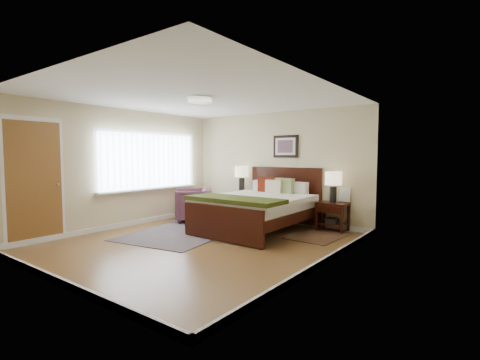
{
  "coord_description": "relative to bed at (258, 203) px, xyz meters",
  "views": [
    {
      "loc": [
        4.13,
        -4.38,
        1.51
      ],
      "look_at": [
        0.17,
        0.91,
        1.05
      ],
      "focal_mm": 26.0,
      "sensor_mm": 36.0,
      "label": 1
    }
  ],
  "objects": [
    {
      "name": "nightstand_left",
      "position": [
        -1.07,
        0.88,
        -0.04
      ],
      "size": [
        0.55,
        0.49,
        0.65
      ],
      "color": "black",
      "rests_on": "ground"
    },
    {
      "name": "nightstand_right",
      "position": [
        1.21,
        0.88,
        -0.21
      ],
      "size": [
        0.58,
        0.44,
        0.58
      ],
      "color": "black",
      "rests_on": "ground"
    },
    {
      "name": "bed",
      "position": [
        0.0,
        0.0,
        0.0
      ],
      "size": [
        1.88,
        2.29,
        1.23
      ],
      "color": "black",
      "rests_on": "ground"
    },
    {
      "name": "ceiling",
      "position": [
        -0.27,
        -1.37,
        1.93
      ],
      "size": [
        4.5,
        5.0,
        0.02
      ],
      "primitive_type": "cube",
      "color": "white",
      "rests_on": "back_wall"
    },
    {
      "name": "right_wall",
      "position": [
        1.98,
        -1.37,
        0.68
      ],
      "size": [
        0.04,
        5.0,
        2.5
      ],
      "primitive_type": "cube",
      "color": "beige",
      "rests_on": "ground"
    },
    {
      "name": "rug_persian",
      "position": [
        -1.08,
        -1.01,
        -0.56
      ],
      "size": [
        2.09,
        2.67,
        0.01
      ],
      "primitive_type": "cube",
      "rotation": [
        0.0,
        0.0,
        0.17
      ],
      "color": "#0C1640",
      "rests_on": "ground"
    },
    {
      "name": "ceil_fixture",
      "position": [
        -0.27,
        -1.37,
        1.9
      ],
      "size": [
        0.44,
        0.44,
        0.08
      ],
      "color": "white",
      "rests_on": "ceiling"
    },
    {
      "name": "back_wall",
      "position": [
        -0.27,
        1.13,
        0.68
      ],
      "size": [
        4.5,
        0.04,
        2.5
      ],
      "primitive_type": "cube",
      "color": "beige",
      "rests_on": "ground"
    },
    {
      "name": "lamp_left",
      "position": [
        -1.07,
        0.9,
        0.51
      ],
      "size": [
        0.33,
        0.33,
        0.61
      ],
      "color": "black",
      "rests_on": "nightstand_left"
    },
    {
      "name": "left_wall",
      "position": [
        -2.52,
        -1.37,
        0.68
      ],
      "size": [
        0.04,
        5.0,
        2.5
      ],
      "primitive_type": "cube",
      "color": "beige",
      "rests_on": "ground"
    },
    {
      "name": "floor",
      "position": [
        -0.27,
        -1.37,
        -0.57
      ],
      "size": [
        5.0,
        5.0,
        0.0
      ],
      "primitive_type": "plane",
      "color": "brown",
      "rests_on": "ground"
    },
    {
      "name": "window",
      "position": [
        -2.47,
        -0.67,
        0.81
      ],
      "size": [
        0.11,
        2.72,
        1.32
      ],
      "color": "silver",
      "rests_on": "left_wall"
    },
    {
      "name": "rug_navy",
      "position": [
        1.16,
        0.33,
        -0.56
      ],
      "size": [
        0.91,
        1.32,
        0.01
      ],
      "primitive_type": "cube",
      "rotation": [
        0.0,
        0.0,
        -0.04
      ],
      "color": "black",
      "rests_on": "ground"
    },
    {
      "name": "door",
      "position": [
        -2.5,
        -3.12,
        0.5
      ],
      "size": [
        0.06,
        1.0,
        2.18
      ],
      "color": "silver",
      "rests_on": "ground"
    },
    {
      "name": "armchair",
      "position": [
        -1.8,
        -0.02,
        -0.19
      ],
      "size": [
        1.16,
        1.16,
        0.76
      ],
      "primitive_type": "imported",
      "rotation": [
        0.0,
        0.0,
        -0.79
      ],
      "color": "#5A3141",
      "rests_on": "ground"
    },
    {
      "name": "lamp_right",
      "position": [
        1.21,
        0.9,
        0.44
      ],
      "size": [
        0.33,
        0.33,
        0.61
      ],
      "color": "black",
      "rests_on": "nightstand_right"
    },
    {
      "name": "wall_art",
      "position": [
        0.0,
        1.1,
        1.15
      ],
      "size": [
        0.62,
        0.05,
        0.5
      ],
      "color": "black",
      "rests_on": "back_wall"
    },
    {
      "name": "front_wall",
      "position": [
        -0.27,
        -3.87,
        0.68
      ],
      "size": [
        4.5,
        0.04,
        2.5
      ],
      "primitive_type": "cube",
      "color": "beige",
      "rests_on": "ground"
    }
  ]
}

